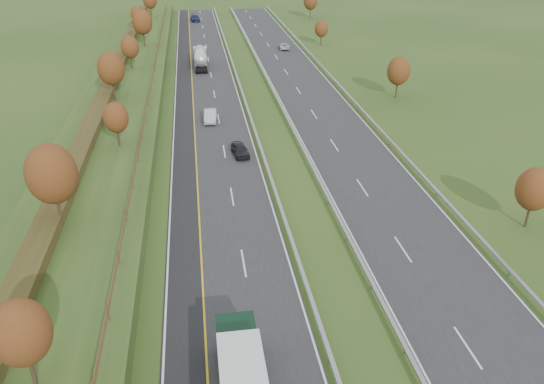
{
  "coord_description": "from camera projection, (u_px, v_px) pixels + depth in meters",
  "views": [
    {
      "loc": [
        -1.78,
        -13.63,
        25.89
      ],
      "look_at": [
        4.9,
        31.29,
        2.2
      ],
      "focal_mm": 35.0,
      "sensor_mm": 36.0,
      "label": 1
    }
  ],
  "objects": [
    {
      "name": "trees_far",
      "position": [
        354.0,
        40.0,
        104.32
      ],
      "size": [
        8.45,
        118.6,
        7.12
      ],
      "color": "#2D2116",
      "rests_on": "ground"
    },
    {
      "name": "hard_shoulder",
      "position": [
        183.0,
        118.0,
        76.28
      ],
      "size": [
        3.0,
        200.0,
        0.04
      ],
      "primitive_type": "cube",
      "color": "black",
      "rests_on": "ground"
    },
    {
      "name": "outer_barrier_far",
      "position": [
        359.0,
        106.0,
        79.4
      ],
      "size": [
        0.32,
        200.0,
        0.71
      ],
      "color": "gray",
      "rests_on": "ground"
    },
    {
      "name": "car_oncoming",
      "position": [
        284.0,
        46.0,
        115.7
      ],
      "size": [
        2.52,
        4.75,
        1.27
      ],
      "primitive_type": "imported",
      "rotation": [
        0.0,
        0.0,
        3.05
      ],
      "color": "silver",
      "rests_on": "far_carriageway"
    },
    {
      "name": "car_dark_near",
      "position": [
        240.0,
        150.0,
        64.19
      ],
      "size": [
        2.23,
        4.45,
        1.45
      ],
      "primitive_type": "imported",
      "rotation": [
        0.0,
        0.0,
        0.12
      ],
      "color": "black",
      "rests_on": "near_carriageway"
    },
    {
      "name": "median_barrier_far",
      "position": [
        283.0,
        110.0,
        77.91
      ],
      "size": [
        0.32,
        200.0,
        0.71
      ],
      "color": "gray",
      "rests_on": "ground"
    },
    {
      "name": "far_carriageway",
      "position": [
        321.0,
        112.0,
        78.92
      ],
      "size": [
        10.5,
        200.0,
        0.04
      ],
      "primitive_type": "cube",
      "color": "black",
      "rests_on": "ground"
    },
    {
      "name": "lane_markings",
      "position": [
        254.0,
        115.0,
        77.49
      ],
      "size": [
        26.75,
        200.0,
        0.01
      ],
      "color": "silver",
      "rests_on": "near_carriageway"
    },
    {
      "name": "median_barrier_near",
      "position": [
        249.0,
        111.0,
        77.24
      ],
      "size": [
        0.32,
        200.0,
        0.71
      ],
      "color": "gray",
      "rests_on": "ground"
    },
    {
      "name": "car_silver_mid",
      "position": [
        210.0,
        116.0,
        74.95
      ],
      "size": [
        2.01,
        4.91,
        1.58
      ],
      "primitive_type": "imported",
      "rotation": [
        0.0,
        0.0,
        -0.07
      ],
      "color": "#B0B0B5",
      "rests_on": "near_carriageway"
    },
    {
      "name": "near_carriageway",
      "position": [
        210.0,
        117.0,
        76.77
      ],
      "size": [
        10.5,
        200.0,
        0.04
      ],
      "primitive_type": "cube",
      "color": "black",
      "rests_on": "ground"
    },
    {
      "name": "fence_left",
      "position": [
        148.0,
        103.0,
        74.05
      ],
      "size": [
        0.12,
        189.06,
        1.2
      ],
      "color": "#422B19",
      "rests_on": "embankment_left"
    },
    {
      "name": "car_small_far",
      "position": [
        195.0,
        18.0,
        146.53
      ],
      "size": [
        2.69,
        5.71,
        1.61
      ],
      "primitive_type": "imported",
      "rotation": [
        0.0,
        0.0,
        0.08
      ],
      "color": "#142040",
      "rests_on": "near_carriageway"
    },
    {
      "name": "ground",
      "position": [
        269.0,
        126.0,
        73.44
      ],
      "size": [
        400.0,
        400.0,
        0.0
      ],
      "primitive_type": "plane",
      "color": "#2C4418",
      "rests_on": "ground"
    },
    {
      "name": "embankment_left",
      "position": [
        117.0,
        115.0,
        74.63
      ],
      "size": [
        12.0,
        200.0,
        2.0
      ],
      "primitive_type": "cube",
      "color": "#2C4418",
      "rests_on": "ground"
    },
    {
      "name": "road_tanker",
      "position": [
        200.0,
        57.0,
        101.69
      ],
      "size": [
        2.4,
        11.22,
        3.46
      ],
      "color": "silver",
      "rests_on": "near_carriageway"
    },
    {
      "name": "trees_left",
      "position": [
        111.0,
        84.0,
        69.24
      ],
      "size": [
        6.64,
        164.3,
        7.66
      ],
      "color": "#2D2116",
      "rests_on": "embankment_left"
    },
    {
      "name": "hedge_left",
      "position": [
        100.0,
        105.0,
        73.65
      ],
      "size": [
        2.2,
        180.0,
        1.1
      ],
      "primitive_type": "cube",
      "color": "#313214",
      "rests_on": "embankment_left"
    }
  ]
}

